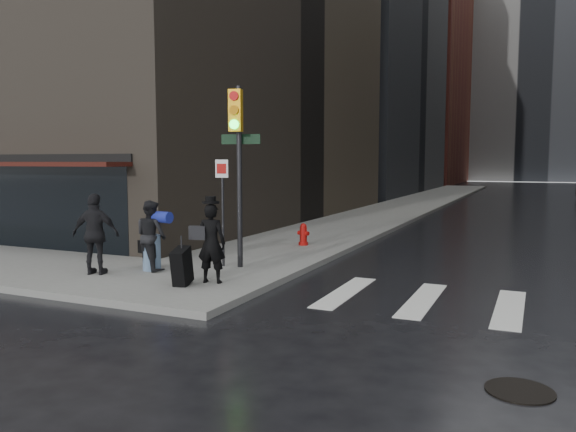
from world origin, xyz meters
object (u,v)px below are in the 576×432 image
(man_jeans, at_px, (152,235))
(man_greycoat, at_px, (96,234))
(traffic_light, at_px, (236,151))
(man_overcoat, at_px, (205,247))
(fire_hydrant, at_px, (303,235))

(man_jeans, distance_m, man_greycoat, 1.25)
(man_greycoat, xyz_separation_m, traffic_light, (2.54, 2.03, 1.89))
(traffic_light, bearing_deg, man_greycoat, -151.39)
(man_jeans, xyz_separation_m, traffic_light, (1.69, 1.11, 1.98))
(man_jeans, relative_size, traffic_light, 0.38)
(man_overcoat, relative_size, traffic_light, 0.43)
(traffic_light, height_order, fire_hydrant, traffic_light)
(man_overcoat, height_order, traffic_light, traffic_light)
(man_jeans, height_order, traffic_light, traffic_light)
(man_greycoat, distance_m, fire_hydrant, 6.64)
(man_overcoat, relative_size, fire_hydrant, 2.78)
(man_greycoat, height_order, traffic_light, traffic_light)
(traffic_light, bearing_deg, fire_hydrant, 79.18)
(fire_hydrant, bearing_deg, traffic_light, -90.72)
(fire_hydrant, bearing_deg, man_greycoat, -113.02)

